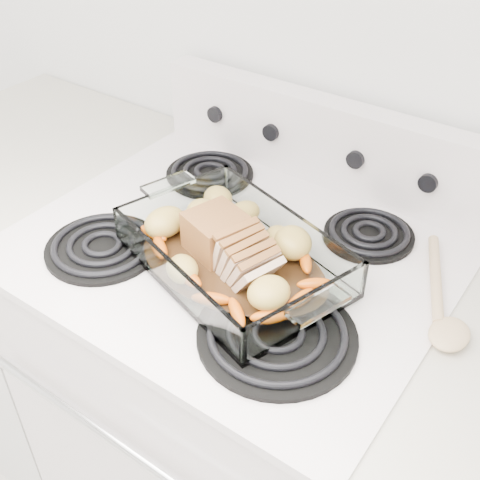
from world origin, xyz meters
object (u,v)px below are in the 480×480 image
Objects in this scene: electric_range at (238,397)px; pork_roast at (224,244)px; counter_left at (49,290)px; baking_dish at (233,259)px.

electric_range reaches higher than pork_roast.
counter_left is 2.43× the size of baking_dish.
baking_dish is (0.04, -0.07, 0.48)m from electric_range.
electric_range is 1.20× the size of counter_left.
counter_left is at bearing -179.90° from electric_range.
pork_roast is at bearing -162.66° from baking_dish.
counter_left is 0.87m from pork_roast.
pork_roast is (-0.02, 0.00, 0.02)m from baking_dish.
electric_range is 5.77× the size of pork_roast.
baking_dish is at bearing 21.98° from pork_roast.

